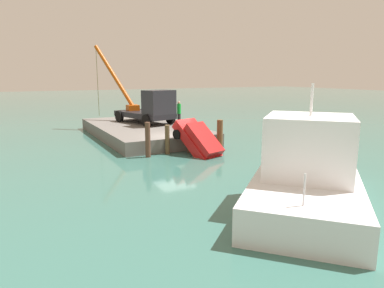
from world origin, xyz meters
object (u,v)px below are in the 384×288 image
Objects in this scene: crane_truck at (149,107)px; moored_yacht at (307,182)px; salvaged_car at (203,146)px; dock_worker at (179,112)px.

crane_truck is 0.84× the size of moored_yacht.
crane_truck is at bearing -178.92° from salvaged_car.
crane_truck is 2.66m from dock_worker.
crane_truck is 9.30m from salvaged_car.
crane_truck reaches higher than dock_worker.
crane_truck is 17.71m from moored_yacht.
moored_yacht reaches higher than salvaged_car.
salvaged_car is 0.40× the size of moored_yacht.
salvaged_car is (9.13, 0.17, -1.78)m from crane_truck.
dock_worker is 16.84m from moored_yacht.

